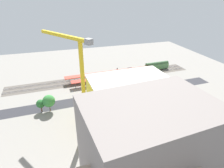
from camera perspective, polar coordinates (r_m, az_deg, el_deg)
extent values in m
plane|color=gray|center=(111.41, 0.68, -2.51)|extent=(197.82, 197.82, 0.00)
cube|color=#5B544C|center=(130.33, -2.32, 1.88)|extent=(123.98, 16.96, 0.01)
cube|color=#2D2D33|center=(108.81, 1.19, -3.25)|extent=(123.85, 12.82, 0.01)
cube|color=#9E9EA8|center=(133.17, -2.70, 2.50)|extent=(123.58, 3.94, 0.12)
cube|color=#9E9EA8|center=(131.90, -2.54, 2.26)|extent=(123.58, 3.94, 0.12)
cube|color=#9E9EA8|center=(128.63, -2.11, 1.64)|extent=(123.58, 3.94, 0.12)
cube|color=#9E9EA8|center=(127.36, -1.93, 1.38)|extent=(123.58, 3.94, 0.12)
cube|color=#B73328|center=(121.90, -0.51, 2.10)|extent=(49.52, 5.82, 0.40)
cylinder|color=slate|center=(130.93, 8.75, 2.57)|extent=(0.30, 0.30, 3.62)
cylinder|color=slate|center=(125.08, 2.71, 1.71)|extent=(0.30, 0.30, 3.62)
cylinder|color=slate|center=(120.77, -3.84, 0.76)|extent=(0.30, 0.30, 3.62)
cylinder|color=slate|center=(118.18, -10.77, -0.26)|extent=(0.30, 0.30, 3.62)
cube|color=#C63D2D|center=(128.41, -0.33, 3.54)|extent=(60.80, 6.41, 0.48)
cylinder|color=slate|center=(139.83, 10.35, 4.05)|extent=(0.30, 0.30, 3.92)
cylinder|color=slate|center=(133.95, 5.22, 3.39)|extent=(0.30, 0.30, 3.92)
cylinder|color=slate|center=(129.26, -0.33, 2.64)|extent=(0.30, 0.30, 3.92)
cylinder|color=slate|center=(125.88, -6.22, 1.82)|extent=(0.30, 0.30, 3.92)
cylinder|color=slate|center=(123.92, -12.36, 0.94)|extent=(0.30, 0.30, 3.92)
cube|color=black|center=(136.91, 3.75, 3.29)|extent=(14.39, 2.65, 1.00)
cylinder|color=black|center=(135.70, 3.18, 3.88)|extent=(11.35, 2.80, 2.45)
cube|color=black|center=(137.97, 5.35, 4.01)|extent=(3.13, 2.74, 3.65)
cylinder|color=black|center=(133.56, 1.55, 4.44)|extent=(0.70, 0.70, 1.40)
cube|color=black|center=(147.48, 13.00, 4.28)|extent=(16.71, 2.78, 0.60)
cube|color=#4C7F4C|center=(146.72, 13.08, 5.06)|extent=(18.57, 3.40, 3.72)
cylinder|color=#355935|center=(146.01, 13.16, 5.83)|extent=(17.83, 3.38, 2.83)
cube|color=black|center=(121.18, 12.36, -0.60)|extent=(3.71, 1.97, 0.30)
cube|color=silver|center=(120.95, 12.38, -0.38)|extent=(4.39, 2.09, 0.75)
cube|color=#1E2328|center=(120.65, 12.41, -0.09)|extent=(2.50, 1.74, 0.65)
cube|color=black|center=(118.65, 9.66, -0.95)|extent=(3.54, 2.01, 0.30)
cube|color=maroon|center=(118.42, 9.67, -0.73)|extent=(4.19, 2.13, 0.70)
cube|color=#1E2328|center=(118.15, 9.70, -0.46)|extent=(2.39, 1.78, 0.56)
cube|color=black|center=(115.67, 6.68, -1.48)|extent=(3.85, 2.05, 0.30)
cube|color=gray|center=(115.44, 6.69, -1.25)|extent=(4.57, 2.18, 0.72)
cube|color=#1E2328|center=(115.16, 6.71, -0.98)|extent=(2.60, 1.82, 0.51)
cube|color=black|center=(113.56, 4.24, -1.92)|extent=(3.76, 1.73, 0.30)
cube|color=gray|center=(113.32, 4.25, -1.69)|extent=(4.47, 1.82, 0.72)
cube|color=#1E2328|center=(113.02, 4.26, -1.39)|extent=(2.51, 1.57, 0.58)
cube|color=yellow|center=(87.44, 4.90, -4.12)|extent=(34.63, 21.20, 18.78)
cube|color=#B7B2A8|center=(83.07, 5.15, 1.61)|extent=(35.25, 21.82, 0.40)
cube|color=gray|center=(85.04, -7.64, -12.41)|extent=(3.60, 3.60, 1.20)
cube|color=yellow|center=(75.29, -8.44, -1.58)|extent=(1.40, 1.40, 37.24)
cube|color=yellow|center=(76.61, -14.58, 13.68)|extent=(14.86, 23.05, 1.20)
cube|color=gray|center=(65.36, -6.87, 12.30)|extent=(2.96, 3.09, 2.00)
cube|color=black|center=(101.91, -5.09, -5.39)|extent=(9.39, 2.39, 0.50)
cube|color=white|center=(101.33, -4.47, -4.53)|extent=(7.01, 2.61, 2.62)
cube|color=#334C8C|center=(100.57, -7.06, -4.97)|extent=(2.41, 2.55, 2.46)
cube|color=black|center=(108.42, 5.74, -3.36)|extent=(9.14, 3.07, 0.50)
cube|color=silver|center=(108.16, 6.30, -2.51)|extent=(6.90, 3.08, 2.67)
cube|color=silver|center=(106.32, 4.18, -3.05)|extent=(2.51, 2.63, 2.32)
cube|color=black|center=(102.90, -4.41, -5.03)|extent=(9.80, 2.87, 0.50)
cube|color=white|center=(102.34, -3.89, -4.14)|extent=(7.76, 2.96, 2.74)
cube|color=maroon|center=(101.25, -6.50, -4.67)|extent=(2.23, 2.55, 2.58)
cylinder|color=brown|center=(101.73, -0.22, -4.22)|extent=(0.50, 0.50, 3.89)
sphere|color=#38843D|center=(99.79, -0.23, -2.24)|extent=(5.85, 5.85, 5.85)
cylinder|color=brown|center=(99.90, -20.09, -6.92)|extent=(0.58, 0.58, 3.00)
sphere|color=#28662D|center=(98.42, -20.34, -5.47)|extent=(4.10, 4.10, 4.10)
cylinder|color=brown|center=(99.06, -17.87, -6.68)|extent=(0.41, 0.41, 3.47)
sphere|color=#38843D|center=(97.14, -18.17, -4.78)|extent=(5.90, 5.90, 5.90)
cylinder|color=brown|center=(109.39, 9.37, -2.51)|extent=(0.58, 0.58, 3.17)
sphere|color=#2D7233|center=(107.96, 9.49, -1.06)|extent=(4.34, 4.34, 4.34)
cylinder|color=brown|center=(112.64, 12.45, -1.95)|extent=(0.53, 0.53, 3.08)
sphere|color=#2D7233|center=(111.21, 12.61, -0.48)|extent=(4.79, 4.79, 4.79)
cylinder|color=brown|center=(101.68, -4.13, -4.40)|extent=(0.56, 0.56, 3.61)
sphere|color=#28662D|center=(99.84, -4.19, -2.54)|extent=(5.61, 5.61, 5.61)
cylinder|color=#333333|center=(109.00, 9.23, -1.66)|extent=(0.16, 0.16, 6.36)
cube|color=black|center=(107.39, 9.36, 0.06)|extent=(0.36, 0.36, 0.90)
sphere|color=yellow|center=(107.16, 9.27, 0.19)|extent=(0.20, 0.20, 0.20)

